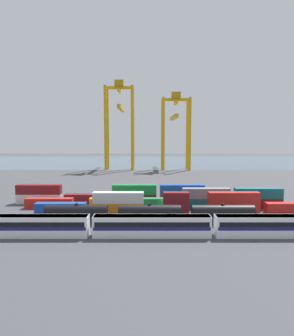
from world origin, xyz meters
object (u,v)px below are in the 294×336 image
Objects in this scene: shipping_container_0 at (60,208)px; shipping_container_7 at (290,208)px; passenger_train at (151,225)px; shipping_container_23 at (181,199)px; shipping_container_12 at (205,203)px; gantry_crane_west at (119,117)px; shipping_container_20 at (86,199)px; freight_tank_row at (149,214)px; shipping_container_18 at (38,199)px; gantry_crane_central at (174,123)px; shipping_container_1 at (117,208)px; shipping_container_25 at (228,199)px; shipping_container_9 at (48,203)px.

shipping_container_0 is 1.00× the size of shipping_container_7.
passenger_train is 29.95m from shipping_container_23.
gantry_crane_west reaches higher than shipping_container_12.
shipping_container_20 is at bearing 180.00° from shipping_container_23.
gantry_crane_west is at bearing 105.19° from shipping_container_23.
passenger_train is 1.52× the size of freight_tank_row.
shipping_container_18 is (-9.07, 11.44, 0.00)m from shipping_container_0.
gantry_crane_central is (6.09, 91.39, 24.09)m from shipping_container_23.
passenger_train is at bearing -43.08° from shipping_container_18.
shipping_container_20 and shipping_container_23 have the same top height.
shipping_container_1 is at bearing 0.00° from shipping_container_0.
shipping_container_23 is (-24.88, 11.44, 0.00)m from shipping_container_7.
shipping_container_1 is 108.01m from gantry_crane_central.
shipping_container_18 and shipping_container_23 have the same top height.
freight_tank_row is at bearing -49.53° from shipping_container_1.
gantry_crane_west is at bearing 107.37° from shipping_container_12.
shipping_container_18 is 95.95m from gantry_crane_west.
shipping_container_12 is at bearing -72.63° from gantry_crane_west.
gantry_crane_west reaches higher than shipping_container_25.
shipping_container_0 is 13.79m from shipping_container_1.
gantry_crane_central reaches higher than shipping_container_20.
freight_tank_row is at bearing -29.29° from shipping_container_9.
shipping_container_0 is at bearing -170.93° from shipping_container_12.
freight_tank_row is 115.12m from gantry_crane_west.
freight_tank_row is at bearing -33.63° from shipping_container_18.
shipping_container_7 is at bearing 0.00° from shipping_container_0.
shipping_container_0 is 0.29× the size of gantry_crane_central.
shipping_container_25 is at bearing 0.00° from shipping_container_20.
passenger_train reaches higher than shipping_container_23.
shipping_container_20 is 0.29× the size of gantry_crane_central.
freight_tank_row reaches higher than shipping_container_23.
shipping_container_9 is at bearing -173.19° from shipping_container_25.
gantry_crane_west is (1.61, 90.72, 27.54)m from shipping_container_20.
shipping_container_23 is at bearing 73.02° from passenger_train.
shipping_container_0 is at bearing -93.17° from gantry_crane_west.
gantry_crane_central is (30.73, 0.67, -3.45)m from gantry_crane_west.
shipping_container_18 is at bearing -99.22° from gantry_crane_west.
shipping_container_20 is at bearing 0.00° from shipping_container_18.
passenger_train is 5.53× the size of shipping_container_0.
shipping_container_9 is 1.00× the size of shipping_container_25.
shipping_container_0 and shipping_container_25 have the same top height.
shipping_container_18 is 0.25× the size of gantry_crane_west.
shipping_container_0 is 1.00× the size of shipping_container_25.
shipping_container_7 is 116.82m from gantry_crane_west.
gantry_crane_central is at bearing 70.51° from shipping_container_20.
shipping_container_0 is 1.00× the size of shipping_container_1.
shipping_container_18 is (-44.91, 5.72, 0.00)m from shipping_container_12.
shipping_container_7 and shipping_container_25 have the same top height.
shipping_container_1 is 15.03m from shipping_container_20.
shipping_container_0 is 14.60m from shipping_container_18.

